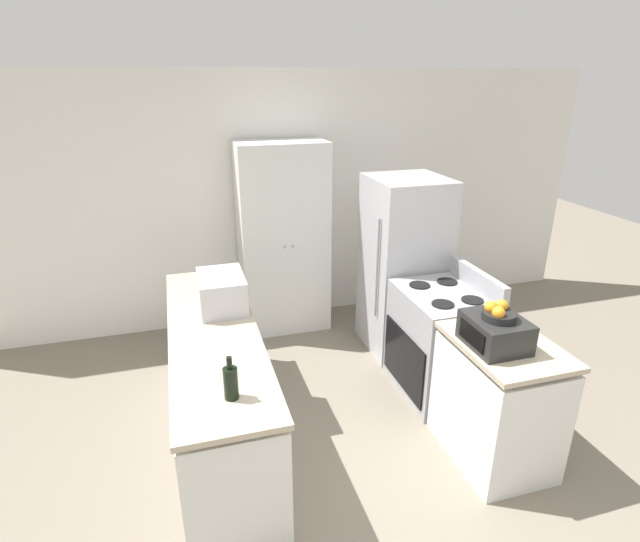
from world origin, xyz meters
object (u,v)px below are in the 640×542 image
(wine_bottle, at_px, (231,382))
(toaster_oven, at_px, (495,332))
(stove, at_px, (440,342))
(fruit_bowl, at_px, (498,313))
(microwave, at_px, (222,292))
(pantry_cabinet, at_px, (283,239))
(refrigerator, at_px, (404,266))

(wine_bottle, height_order, toaster_oven, wine_bottle)
(stove, height_order, fruit_bowl, fruit_bowl)
(microwave, height_order, toaster_oven, microwave)
(toaster_oven, xyz_separation_m, fruit_bowl, (-0.00, -0.01, 0.14))
(stove, bearing_deg, fruit_bowl, -98.75)
(pantry_cabinet, bearing_deg, microwave, -119.97)
(microwave, bearing_deg, toaster_oven, -33.51)
(fruit_bowl, bearing_deg, microwave, 146.19)
(microwave, xyz_separation_m, toaster_oven, (1.61, -1.07, -0.03))
(refrigerator, height_order, fruit_bowl, refrigerator)
(stove, height_order, refrigerator, refrigerator)
(stove, distance_m, microwave, 1.84)
(stove, xyz_separation_m, refrigerator, (0.02, 0.80, 0.38))
(pantry_cabinet, distance_m, microwave, 1.50)
(wine_bottle, bearing_deg, microwave, 86.13)
(pantry_cabinet, relative_size, stove, 1.83)
(microwave, relative_size, wine_bottle, 1.82)
(pantry_cabinet, height_order, microwave, pantry_cabinet)
(wine_bottle, xyz_separation_m, toaster_oven, (1.69, 0.08, 0.00))
(pantry_cabinet, xyz_separation_m, microwave, (-0.75, -1.30, 0.06))
(pantry_cabinet, bearing_deg, refrigerator, -36.36)
(pantry_cabinet, bearing_deg, wine_bottle, -108.68)
(fruit_bowl, bearing_deg, pantry_cabinet, 109.81)
(stove, xyz_separation_m, fruit_bowl, (-0.13, -0.84, 0.69))
(microwave, relative_size, toaster_oven, 1.20)
(microwave, bearing_deg, pantry_cabinet, 60.03)
(toaster_oven, relative_size, fruit_bowl, 1.80)
(toaster_oven, bearing_deg, refrigerator, 84.99)
(stove, distance_m, refrigerator, 0.88)
(refrigerator, bearing_deg, fruit_bowl, -95.11)
(fruit_bowl, bearing_deg, stove, 81.25)
(microwave, xyz_separation_m, wine_bottle, (-0.08, -1.15, -0.03))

